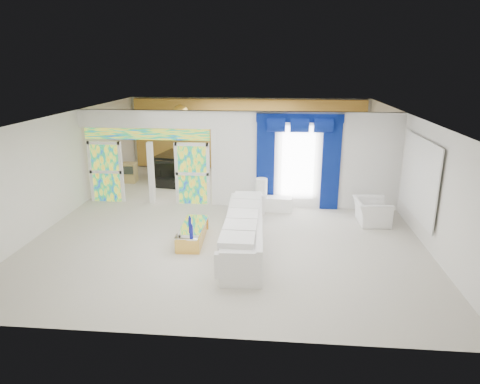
# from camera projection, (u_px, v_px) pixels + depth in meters

# --- Properties ---
(floor) EXTENTS (12.00, 12.00, 0.00)m
(floor) POSITION_uv_depth(u_px,v_px,m) (234.00, 215.00, 12.90)
(floor) COLOR #B7AF9E
(floor) RESTS_ON ground
(dividing_wall) EXTENTS (5.70, 0.18, 3.00)m
(dividing_wall) POSITION_uv_depth(u_px,v_px,m) (306.00, 161.00, 13.24)
(dividing_wall) COLOR white
(dividing_wall) RESTS_ON ground
(dividing_header) EXTENTS (4.30, 0.18, 0.55)m
(dividing_header) POSITION_uv_depth(u_px,v_px,m) (146.00, 119.00, 13.31)
(dividing_header) COLOR white
(dividing_header) RESTS_ON dividing_wall
(stained_panel_left) EXTENTS (0.95, 0.04, 2.00)m
(stained_panel_left) POSITION_uv_depth(u_px,v_px,m) (106.00, 172.00, 13.94)
(stained_panel_left) COLOR #994C3F
(stained_panel_left) RESTS_ON ground
(stained_panel_right) EXTENTS (0.95, 0.04, 2.00)m
(stained_panel_right) POSITION_uv_depth(u_px,v_px,m) (192.00, 174.00, 13.69)
(stained_panel_right) COLOR #994C3F
(stained_panel_right) RESTS_ON ground
(stained_transom) EXTENTS (4.00, 0.05, 0.35)m
(stained_transom) POSITION_uv_depth(u_px,v_px,m) (146.00, 134.00, 13.45)
(stained_transom) COLOR #994C3F
(stained_transom) RESTS_ON dividing_header
(window_pane) EXTENTS (1.00, 0.02, 2.30)m
(window_pane) POSITION_uv_depth(u_px,v_px,m) (298.00, 163.00, 13.18)
(window_pane) COLOR white
(window_pane) RESTS_ON dividing_wall
(blue_drape_left) EXTENTS (0.55, 0.10, 2.80)m
(blue_drape_left) POSITION_uv_depth(u_px,v_px,m) (265.00, 164.00, 13.25)
(blue_drape_left) COLOR #04054C
(blue_drape_left) RESTS_ON ground
(blue_drape_right) EXTENTS (0.55, 0.10, 2.80)m
(blue_drape_right) POSITION_uv_depth(u_px,v_px,m) (331.00, 165.00, 13.08)
(blue_drape_right) COLOR #04054C
(blue_drape_right) RESTS_ON ground
(blue_pelmet) EXTENTS (2.60, 0.12, 0.25)m
(blue_pelmet) POSITION_uv_depth(u_px,v_px,m) (300.00, 118.00, 12.75)
(blue_pelmet) COLOR #04054C
(blue_pelmet) RESTS_ON dividing_wall
(wall_mirror) EXTENTS (0.04, 2.70, 1.90)m
(wall_mirror) POSITION_uv_depth(u_px,v_px,m) (419.00, 178.00, 11.07)
(wall_mirror) COLOR white
(wall_mirror) RESTS_ON ground
(gold_curtains) EXTENTS (9.70, 0.12, 2.90)m
(gold_curtains) POSITION_uv_depth(u_px,v_px,m) (248.00, 134.00, 18.09)
(gold_curtains) COLOR #BE852D
(gold_curtains) RESTS_ON ground
(white_sofa) EXTENTS (1.07, 4.14, 0.78)m
(white_sofa) POSITION_uv_depth(u_px,v_px,m) (244.00, 233.00, 10.56)
(white_sofa) COLOR white
(white_sofa) RESTS_ON ground
(coffee_table) EXTENTS (0.64, 1.72, 0.38)m
(coffee_table) POSITION_uv_depth(u_px,v_px,m) (193.00, 234.00, 11.02)
(coffee_table) COLOR gold
(coffee_table) RESTS_ON ground
(console_table) EXTENTS (1.33, 0.49, 0.44)m
(console_table) POSITION_uv_depth(u_px,v_px,m) (271.00, 204.00, 13.27)
(console_table) COLOR white
(console_table) RESTS_ON ground
(table_lamp) EXTENTS (0.36, 0.36, 0.58)m
(table_lamp) POSITION_uv_depth(u_px,v_px,m) (261.00, 188.00, 13.15)
(table_lamp) COLOR silver
(table_lamp) RESTS_ON console_table
(armchair) EXTENTS (0.97, 1.10, 0.69)m
(armchair) POSITION_uv_depth(u_px,v_px,m) (372.00, 212.00, 12.18)
(armchair) COLOR white
(armchair) RESTS_ON ground
(grand_piano) EXTENTS (1.71, 2.07, 0.94)m
(grand_piano) POSITION_uv_depth(u_px,v_px,m) (179.00, 165.00, 17.17)
(grand_piano) COLOR black
(grand_piano) RESTS_ON ground
(piano_bench) EXTENTS (1.03, 0.55, 0.33)m
(piano_bench) POSITION_uv_depth(u_px,v_px,m) (169.00, 183.00, 15.73)
(piano_bench) COLOR black
(piano_bench) RESTS_ON ground
(tv_console) EXTENTS (0.53, 0.48, 0.76)m
(tv_console) POSITION_uv_depth(u_px,v_px,m) (129.00, 173.00, 16.36)
(tv_console) COLOR tan
(tv_console) RESTS_ON ground
(chandelier) EXTENTS (0.60, 0.60, 0.60)m
(chandelier) POSITION_uv_depth(u_px,v_px,m) (180.00, 113.00, 15.58)
(chandelier) COLOR gold
(chandelier) RESTS_ON ceiling
(decanters) EXTENTS (0.23, 0.64, 0.22)m
(decanters) POSITION_uv_depth(u_px,v_px,m) (191.00, 227.00, 10.67)
(decanters) COLOR white
(decanters) RESTS_ON coffee_table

